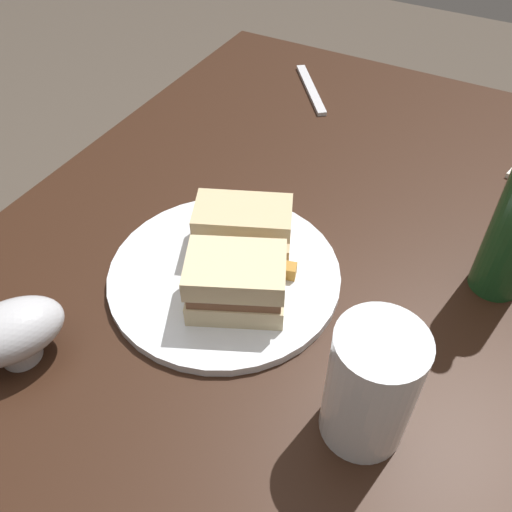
# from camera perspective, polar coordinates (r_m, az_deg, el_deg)

# --- Properties ---
(ground_plane) EXTENTS (6.00, 6.00, 0.00)m
(ground_plane) POSITION_cam_1_polar(r_m,az_deg,el_deg) (1.36, 1.81, -24.05)
(ground_plane) COLOR #4C4238
(dining_table) EXTENTS (1.20, 0.81, 0.77)m
(dining_table) POSITION_cam_1_polar(r_m,az_deg,el_deg) (1.01, 2.33, -16.37)
(dining_table) COLOR black
(dining_table) RESTS_ON ground
(plate) EXTENTS (0.29, 0.29, 0.01)m
(plate) POSITION_cam_1_polar(r_m,az_deg,el_deg) (0.68, -3.32, -1.94)
(plate) COLOR white
(plate) RESTS_ON dining_table
(sandwich_half_left) EXTENTS (0.12, 0.13, 0.07)m
(sandwich_half_left) POSITION_cam_1_polar(r_m,az_deg,el_deg) (0.62, -2.10, -2.78)
(sandwich_half_left) COLOR beige
(sandwich_half_left) RESTS_ON plate
(sandwich_half_right) EXTENTS (0.11, 0.14, 0.06)m
(sandwich_half_right) POSITION_cam_1_polar(r_m,az_deg,el_deg) (0.69, -1.35, 3.06)
(sandwich_half_right) COLOR #CCB284
(sandwich_half_right) RESTS_ON plate
(potato_wedge_front) EXTENTS (0.05, 0.02, 0.02)m
(potato_wedge_front) POSITION_cam_1_polar(r_m,az_deg,el_deg) (0.66, 0.45, -1.75)
(potato_wedge_front) COLOR #AD702D
(potato_wedge_front) RESTS_ON plate
(potato_wedge_middle) EXTENTS (0.04, 0.04, 0.02)m
(potato_wedge_middle) POSITION_cam_1_polar(r_m,az_deg,el_deg) (0.65, 0.69, -2.84)
(potato_wedge_middle) COLOR #AD702D
(potato_wedge_middle) RESTS_ON plate
(potato_wedge_back) EXTENTS (0.03, 0.05, 0.02)m
(potato_wedge_back) POSITION_cam_1_polar(r_m,az_deg,el_deg) (0.67, 2.38, -1.38)
(potato_wedge_back) COLOR #B77F33
(potato_wedge_back) RESTS_ON plate
(pint_glass) EXTENTS (0.08, 0.08, 0.14)m
(pint_glass) POSITION_cam_1_polar(r_m,az_deg,el_deg) (0.53, 11.75, -13.83)
(pint_glass) COLOR white
(pint_glass) RESTS_ON dining_table
(gravy_boat) EXTENTS (0.13, 0.12, 0.07)m
(gravy_boat) POSITION_cam_1_polar(r_m,az_deg,el_deg) (0.63, -24.46, -7.28)
(gravy_boat) COLOR #B7B7BC
(gravy_boat) RESTS_ON dining_table
(fork) EXTENTS (0.15, 0.12, 0.01)m
(fork) POSITION_cam_1_polar(r_m,az_deg,el_deg) (1.06, 5.76, 16.99)
(fork) COLOR silver
(fork) RESTS_ON dining_table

